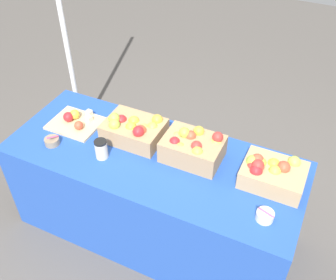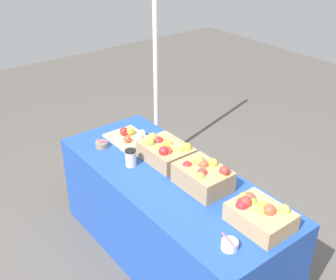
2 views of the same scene
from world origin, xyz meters
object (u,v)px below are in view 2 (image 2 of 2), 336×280
(sample_bowl_near, at_px, (102,145))
(tent_pole, at_px, (156,67))
(apple_crate_middle, at_px, (203,176))
(sample_bowl_mid, at_px, (229,245))
(apple_crate_left, at_px, (259,214))
(coffee_cup, at_px, (131,158))
(apple_crate_right, at_px, (166,151))
(cutting_board_front, at_px, (128,136))

(sample_bowl_near, xyz_separation_m, tent_pole, (-0.53, 0.91, 0.29))
(apple_crate_middle, relative_size, tent_pole, 0.17)
(apple_crate_middle, xyz_separation_m, sample_bowl_mid, (0.53, -0.28, -0.06))
(apple_crate_left, xyz_separation_m, sample_bowl_near, (-1.36, -0.27, -0.05))
(sample_bowl_near, xyz_separation_m, coffee_cup, (0.36, 0.03, 0.04))
(apple_crate_right, height_order, cutting_board_front, apple_crate_right)
(apple_crate_middle, distance_m, cutting_board_front, 0.86)
(apple_crate_left, height_order, cutting_board_front, apple_crate_left)
(apple_crate_left, relative_size, sample_bowl_near, 3.71)
(apple_crate_middle, bearing_deg, cutting_board_front, -177.82)
(cutting_board_front, height_order, tent_pole, tent_pole)
(apple_crate_left, bearing_deg, sample_bowl_mid, -80.96)
(sample_bowl_mid, bearing_deg, coffee_cup, 177.71)
(apple_crate_middle, height_order, cutting_board_front, apple_crate_middle)
(apple_crate_left, distance_m, coffee_cup, 1.03)
(cutting_board_front, bearing_deg, tent_pole, 128.72)
(apple_crate_left, height_order, tent_pole, tent_pole)
(apple_crate_middle, height_order, sample_bowl_near, apple_crate_middle)
(apple_crate_left, xyz_separation_m, coffee_cup, (-1.00, -0.24, -0.01))
(apple_crate_right, bearing_deg, sample_bowl_mid, -16.83)
(cutting_board_front, relative_size, sample_bowl_near, 3.50)
(apple_crate_left, height_order, apple_crate_middle, apple_crate_middle)
(apple_crate_right, distance_m, coffee_cup, 0.26)
(apple_crate_right, bearing_deg, coffee_cup, -111.05)
(apple_crate_middle, distance_m, apple_crate_right, 0.42)
(sample_bowl_near, xyz_separation_m, sample_bowl_mid, (1.40, -0.01, 0.00))
(apple_crate_middle, distance_m, tent_pole, 1.56)
(tent_pole, bearing_deg, sample_bowl_mid, -25.49)
(apple_crate_right, bearing_deg, sample_bowl_near, -148.37)
(tent_pole, bearing_deg, coffee_cup, -44.73)
(apple_crate_left, bearing_deg, tent_pole, 161.24)
(apple_crate_right, height_order, sample_bowl_mid, apple_crate_right)
(apple_crate_right, distance_m, sample_bowl_near, 0.53)
(apple_crate_left, distance_m, apple_crate_right, 0.90)
(cutting_board_front, height_order, sample_bowl_near, sample_bowl_near)
(apple_crate_middle, height_order, sample_bowl_mid, apple_crate_middle)
(coffee_cup, bearing_deg, apple_crate_middle, 24.63)
(apple_crate_middle, height_order, tent_pole, tent_pole)
(apple_crate_left, height_order, coffee_cup, apple_crate_left)
(apple_crate_left, distance_m, tent_pole, 2.00)
(sample_bowl_near, relative_size, coffee_cup, 0.74)
(apple_crate_left, relative_size, sample_bowl_mid, 3.32)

